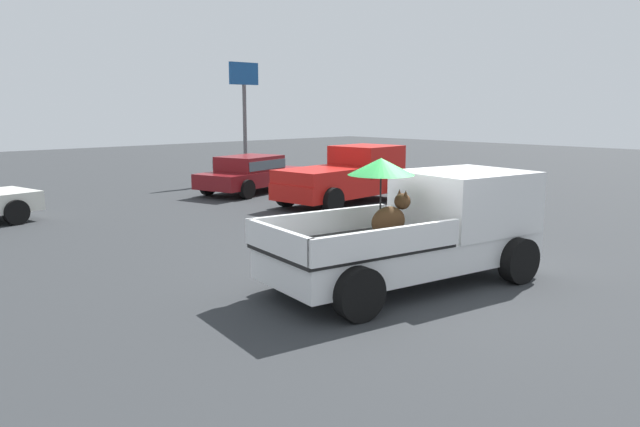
{
  "coord_description": "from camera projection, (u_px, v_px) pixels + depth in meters",
  "views": [
    {
      "loc": [
        -8.07,
        -6.44,
        3.02
      ],
      "look_at": [
        -0.44,
        1.67,
        1.1
      ],
      "focal_mm": 34.44,
      "sensor_mm": 36.0,
      "label": 1
    }
  ],
  "objects": [
    {
      "name": "ground_plane",
      "position": [
        405.0,
        285.0,
        10.59
      ],
      "size": [
        80.0,
        80.0,
        0.0
      ],
      "primitive_type": "plane",
      "color": "#2D3033"
    },
    {
      "name": "pickup_truck_main",
      "position": [
        427.0,
        228.0,
        10.69
      ],
      "size": [
        5.29,
        2.92,
        2.21
      ],
      "rotation": [
        0.0,
        0.0,
        -0.17
      ],
      "color": "black",
      "rests_on": "ground"
    },
    {
      "name": "pickup_truck_red",
      "position": [
        347.0,
        176.0,
        19.57
      ],
      "size": [
        4.93,
        2.48,
        1.8
      ],
      "rotation": [
        0.0,
        0.0,
        0.08
      ],
      "color": "black",
      "rests_on": "ground"
    },
    {
      "name": "parked_sedan_far",
      "position": [
        251.0,
        172.0,
        22.01
      ],
      "size": [
        4.6,
        2.77,
        1.33
      ],
      "rotation": [
        0.0,
        0.0,
        0.25
      ],
      "color": "black",
      "rests_on": "ground"
    },
    {
      "name": "motel_sign",
      "position": [
        244.0,
        98.0,
        25.39
      ],
      "size": [
        1.4,
        0.16,
        4.87
      ],
      "color": "#59595B",
      "rests_on": "ground"
    }
  ]
}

